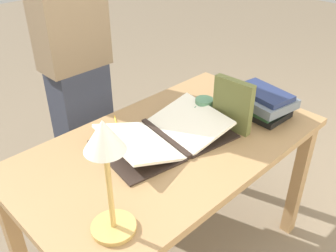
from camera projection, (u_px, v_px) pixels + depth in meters
name	position (u px, v px, depth m)	size (l,w,h in m)	color
reading_desk	(170.00, 161.00, 1.68)	(1.37, 0.77, 0.75)	#937047
open_book	(165.00, 135.00, 1.63)	(0.62, 0.45, 0.09)	black
book_stack_tall	(262.00, 102.00, 1.80)	(0.25, 0.31, 0.13)	black
book_standing_upright	(233.00, 105.00, 1.66)	(0.05, 0.19, 0.24)	brown
reading_lamp	(106.00, 157.00, 1.06)	(0.15, 0.15, 0.41)	tan
coffee_mug	(204.00, 108.00, 1.78)	(0.12, 0.09, 0.10)	#4C7F5B
pencil	(116.00, 123.00, 1.75)	(0.08, 0.13, 0.01)	gold
person_reader	(75.00, 60.00, 2.02)	(0.36, 0.22, 1.82)	#2D3342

